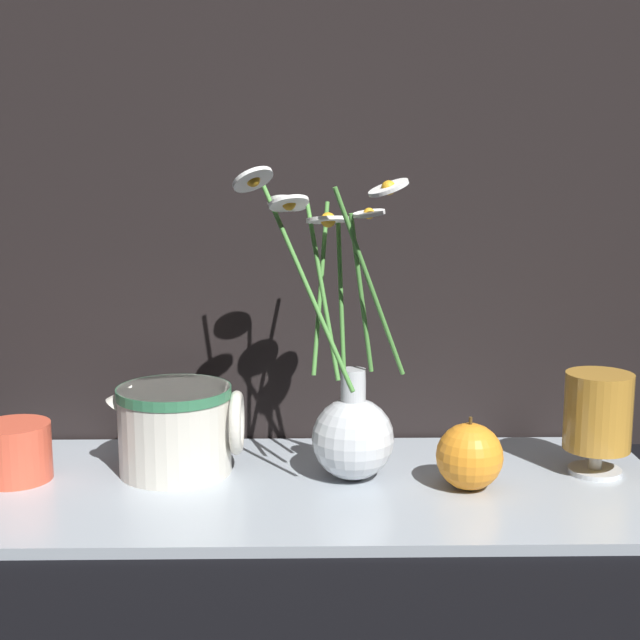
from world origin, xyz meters
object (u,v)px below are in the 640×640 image
(vase_with_flowers, at_px, (350,418))
(tea_glass, at_px, (598,414))
(yellow_mug, at_px, (13,452))
(orange_fruit, at_px, (470,456))
(ceramic_pitcher, at_px, (176,425))

(vase_with_flowers, relative_size, tea_glass, 2.96)
(yellow_mug, height_order, orange_fruit, orange_fruit)
(tea_glass, bearing_deg, orange_fruit, -163.46)
(ceramic_pitcher, distance_m, tea_glass, 0.49)
(vase_with_flowers, height_order, yellow_mug, vase_with_flowers)
(ceramic_pitcher, bearing_deg, vase_with_flowers, -8.02)
(tea_glass, bearing_deg, yellow_mug, -179.29)
(ceramic_pitcher, bearing_deg, orange_fruit, -10.36)
(yellow_mug, xyz_separation_m, orange_fruit, (0.52, -0.04, 0.00))
(vase_with_flowers, bearing_deg, orange_fruit, -13.89)
(vase_with_flowers, distance_m, orange_fruit, 0.14)
(tea_glass, distance_m, orange_fruit, 0.17)
(yellow_mug, distance_m, orange_fruit, 0.52)
(yellow_mug, xyz_separation_m, tea_glass, (0.68, 0.01, 0.04))
(ceramic_pitcher, height_order, orange_fruit, ceramic_pitcher)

